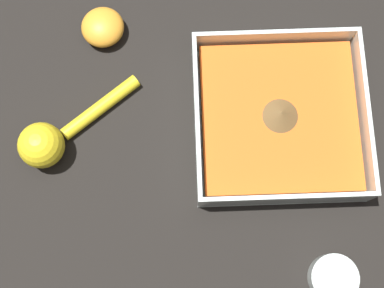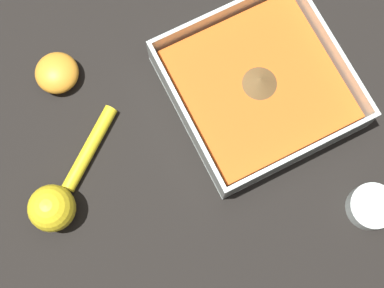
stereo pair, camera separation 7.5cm
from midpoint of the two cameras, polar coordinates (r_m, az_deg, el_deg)
ground_plane at (r=0.80m, az=12.18°, el=0.57°), size 4.00×4.00×0.00m
square_dish at (r=0.78m, az=11.86°, el=2.04°), size 0.24×0.24×0.06m
spice_bowl at (r=0.78m, az=17.52°, el=-14.05°), size 0.06×0.06×0.03m
lemon_squeezer at (r=0.77m, az=-12.24°, el=-0.09°), size 0.17×0.14×0.07m
lemon_half at (r=0.83m, az=-6.97°, el=11.76°), size 0.06×0.06×0.04m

